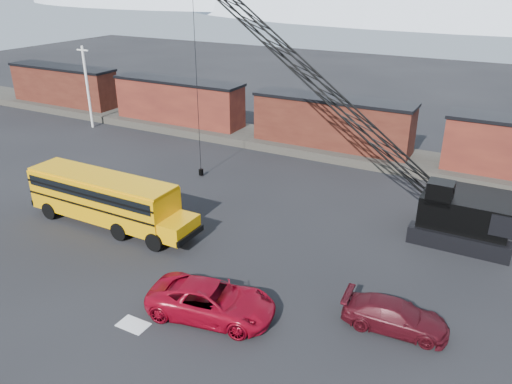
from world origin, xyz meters
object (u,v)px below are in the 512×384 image
school_bus (107,198)px  red_pickup (212,301)px  crawler_crane (324,89)px  maroon_suv (395,316)px

school_bus → red_pickup: size_ratio=2.00×
crawler_crane → school_bus: bearing=-138.4°
red_pickup → maroon_suv: (7.55, 3.05, -0.14)m
school_bus → crawler_crane: size_ratio=0.52×
maroon_suv → school_bus: bearing=80.7°
school_bus → maroon_suv: school_bus is taller
red_pickup → maroon_suv: bearing=-78.7°
crawler_crane → red_pickup: bearing=-88.8°
school_bus → maroon_suv: (18.03, -1.48, -1.13)m
school_bus → crawler_crane: bearing=41.6°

